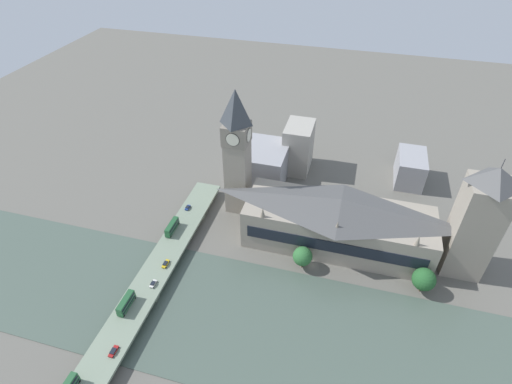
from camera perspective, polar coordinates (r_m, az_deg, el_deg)
The scene contains 17 objects.
ground_plane at distance 186.19m, azimuth 8.03°, elevation -10.38°, with size 600.00×600.00×0.00m, color #605E56.
river_water at distance 164.34m, azimuth 5.95°, elevation -19.47°, with size 59.63×360.00×0.30m, color #47564C.
parliament_hall at distance 188.87m, azimuth 11.62°, elevation -4.24°, with size 29.15×85.80×27.08m.
clock_tower at distance 193.18m, azimuth -2.72°, elevation 5.94°, with size 12.40×12.40×67.00m.
victoria_tower at distance 188.53m, azimuth 28.95°, elevation -3.75°, with size 16.43×16.43×58.04m.
road_bridge at distance 176.80m, azimuth -15.69°, elevation -13.52°, with size 151.26×13.61×4.57m.
double_decker_bus_lead at distance 196.22m, azimuth -11.92°, elevation -4.87°, with size 11.13×2.57×4.61m.
double_decker_bus_rear at distance 170.76m, azimuth -18.09°, elevation -14.81°, with size 10.42×2.65×4.70m.
car_northbound_lead at distance 208.48m, azimuth -9.74°, elevation -2.19°, with size 3.87×1.76×1.40m.
car_northbound_mid at distance 176.38m, azimuth -14.49°, elevation -12.57°, with size 4.09×1.77×1.40m.
car_northbound_tail at distance 162.23m, azimuth -19.71°, elevation -20.63°, with size 4.61×1.90×1.21m.
car_southbound_lead at distance 182.49m, azimuth -12.80°, elevation -9.97°, with size 4.74×1.76×1.45m.
city_block_west at distance 244.69m, azimuth 21.15°, elevation 3.20°, with size 25.35×15.15×16.73m.
city_block_center at distance 236.96m, azimuth 6.04°, elevation 6.37°, with size 22.44×15.41×28.78m.
city_block_east at distance 227.79m, azimuth 1.12°, elevation 3.99°, with size 30.44×25.85×20.99m.
tree_embankment_near at distance 179.97m, azimuth 6.67°, elevation -9.11°, with size 8.79×8.79×11.38m.
tree_embankment_mid at distance 183.34m, azimuth 22.86°, elevation -11.43°, with size 9.75×9.75×12.45m.
Camera 1 is at (-124.21, -7.74, 138.48)m, focal length 28.00 mm.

